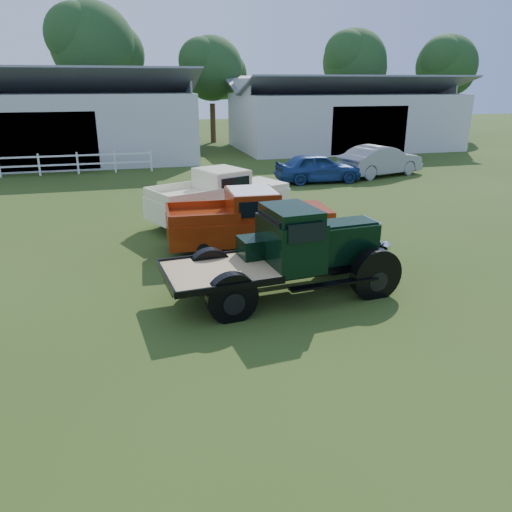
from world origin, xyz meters
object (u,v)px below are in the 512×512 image
object	(u,v)px
vintage_flatbed	(286,252)
white_pickup	(219,197)
misc_car_blue	(318,168)
misc_car_grey	(380,161)
red_pickup	(249,220)

from	to	relation	value
vintage_flatbed	white_pickup	world-z (taller)	vintage_flatbed
misc_car_blue	vintage_flatbed	bearing A→B (deg)	157.73
misc_car_blue	misc_car_grey	world-z (taller)	misc_car_grey
vintage_flatbed	white_pickup	bearing A→B (deg)	86.86
red_pickup	misc_car_grey	world-z (taller)	red_pickup
white_pickup	misc_car_grey	distance (m)	12.60
vintage_flatbed	misc_car_grey	bearing A→B (deg)	48.92
vintage_flatbed	red_pickup	distance (m)	3.61
red_pickup	white_pickup	xyz separation A→B (m)	(-0.29, 3.17, 0.03)
misc_car_blue	misc_car_grey	xyz separation A→B (m)	(3.97, 0.85, 0.07)
white_pickup	vintage_flatbed	bearing A→B (deg)	-109.72
red_pickup	misc_car_blue	world-z (taller)	red_pickup
vintage_flatbed	misc_car_blue	xyz separation A→B (m)	(6.06, 13.17, -0.34)
red_pickup	misc_car_grey	distance (m)	14.45
vintage_flatbed	misc_car_blue	size ratio (longest dim) A/B	1.26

